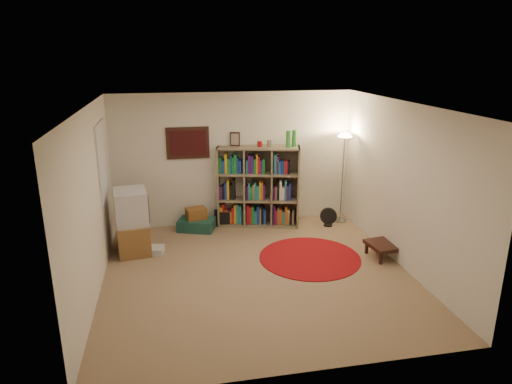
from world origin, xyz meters
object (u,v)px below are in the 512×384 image
(suitcase, at_px, (196,225))
(tv_stand, at_px, (132,222))
(side_table, at_px, (385,245))
(floor_lamp, at_px, (344,149))
(floor_fan, at_px, (328,217))
(bookshelf, at_px, (257,187))

(suitcase, bearing_deg, tv_stand, -126.04)
(tv_stand, relative_size, side_table, 1.80)
(floor_lamp, bearing_deg, tv_stand, -169.97)
(floor_lamp, distance_m, floor_fan, 1.32)
(side_table, bearing_deg, tv_stand, 165.71)
(suitcase, bearing_deg, floor_lamp, 18.29)
(bookshelf, bearing_deg, floor_fan, -1.76)
(tv_stand, height_order, suitcase, tv_stand)
(side_table, bearing_deg, bookshelf, 133.30)
(suitcase, height_order, side_table, side_table)
(bookshelf, distance_m, side_table, 2.60)
(bookshelf, distance_m, tv_stand, 2.42)
(tv_stand, bearing_deg, bookshelf, 12.70)
(floor_lamp, relative_size, side_table, 2.95)
(floor_lamp, relative_size, suitcase, 2.32)
(floor_lamp, distance_m, side_table, 2.12)
(suitcase, bearing_deg, floor_fan, 12.96)
(bookshelf, height_order, floor_lamp, bookshelf)
(tv_stand, distance_m, suitcase, 1.38)
(floor_fan, relative_size, suitcase, 0.49)
(tv_stand, bearing_deg, floor_fan, -0.16)
(floor_lamp, xyz_separation_m, suitcase, (-2.81, 0.06, -1.34))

